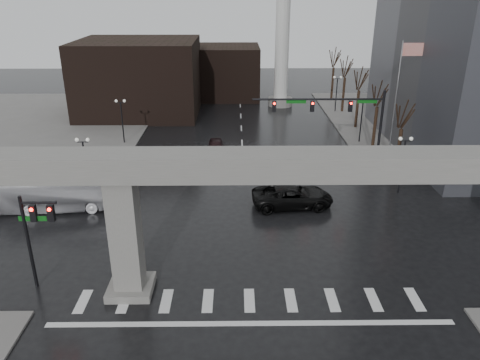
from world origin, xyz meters
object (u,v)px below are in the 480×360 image
at_px(pickup_truck, 293,196).
at_px(far_car, 216,146).
at_px(city_bus, 57,192).
at_px(signal_mast_arm, 341,114).

distance_m(pickup_truck, far_car, 15.18).
bearing_deg(far_car, city_bus, -135.06).
height_order(signal_mast_arm, far_car, signal_mast_arm).
xyz_separation_m(signal_mast_arm, city_bus, (-24.06, -7.69, -4.35)).
bearing_deg(signal_mast_arm, far_car, 152.45).
bearing_deg(city_bus, far_car, -45.99).
bearing_deg(city_bus, pickup_truck, -93.82).
bearing_deg(pickup_truck, city_bus, 85.68).
xyz_separation_m(signal_mast_arm, far_car, (-11.85, 6.18, -5.15)).
bearing_deg(pickup_truck, signal_mast_arm, -39.68).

